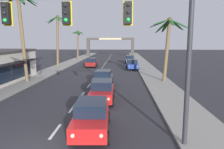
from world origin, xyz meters
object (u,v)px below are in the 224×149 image
Objects in this scene: sedan_parked_mid_kerb at (130,59)px; palm_left_farthest at (78,40)px; sedan_lead_at_stop_bar at (92,116)px; sedan_third_in_queue at (102,91)px; palm_right_second at (168,37)px; palm_left_second at (21,20)px; palm_left_third at (58,33)px; town_gateway_arch at (110,44)px; sedan_fifth_in_queue at (103,78)px; sedan_parked_nearest_kerb at (132,64)px; traffic_signal_mast at (109,28)px; sedan_oncoming_far at (92,62)px.

palm_left_farthest is at bearing 145.54° from sedan_parked_mid_kerb.
sedan_lead_at_stop_bar is 35.73m from sedan_parked_mid_kerb.
palm_right_second is (6.82, 8.39, 4.43)m from sedan_third_in_queue.
sedan_parked_mid_kerb is 0.43× the size of palm_left_second.
palm_left_farthest is at bearing 87.85° from palm_left_third.
palm_left_farthest reaches higher than town_gateway_arch.
sedan_fifth_in_queue and sedan_parked_nearest_kerb have the same top height.
sedan_fifth_in_queue is (-0.39, 11.95, 0.00)m from sedan_lead_at_stop_bar.
palm_right_second is at bearing -78.03° from town_gateway_arch.
palm_left_second reaches higher than palm_left_third.
traffic_signal_mast is 2.39× the size of sedan_fifth_in_queue.
palm_left_farthest is (-12.98, 18.64, 4.22)m from sedan_parked_nearest_kerb.
palm_left_second reaches higher than traffic_signal_mast.
sedan_lead_at_stop_bar is 26.03m from sedan_parked_nearest_kerb.
palm_right_second is (16.48, -30.09, 0.21)m from palm_left_farthest.
town_gateway_arch is at bearing 79.46° from palm_left_second.
sedan_oncoming_far is (-4.00, 22.73, 0.00)m from sedan_third_in_queue.
sedan_parked_nearest_kerb is 30.70m from town_gateway_arch.
town_gateway_arch is (-5.31, 30.10, 2.90)m from sedan_parked_nearest_kerb.
sedan_parked_mid_kerb is (7.28, 6.87, 0.00)m from sedan_oncoming_far.
sedan_fifth_in_queue is at bearing 94.00° from sedan_third_in_queue.
sedan_lead_at_stop_bar is 0.44× the size of palm_left_second.
sedan_parked_nearest_kerb is at bearing -21.51° from sedan_oncoming_far.
sedan_parked_nearest_kerb is (3.33, 19.84, 0.00)m from sedan_third_in_queue.
town_gateway_arch is at bearing 72.93° from palm_left_third.
sedan_fifth_in_queue is 20.42m from palm_left_third.
palm_left_second is 1.09× the size of palm_left_third.
town_gateway_arch is at bearing 56.18° from palm_left_farthest.
traffic_signal_mast is 37.40m from sedan_parked_mid_kerb.
sedan_fifth_in_queue is at bearing -161.53° from palm_right_second.
town_gateway_arch reaches higher than sedan_parked_mid_kerb.
sedan_oncoming_far and sedan_parked_mid_kerb have the same top height.
traffic_signal_mast is at bearing -69.81° from palm_left_third.
sedan_parked_mid_kerb is at bearing 59.13° from palm_left_second.
palm_left_third reaches higher than sedan_parked_nearest_kerb.
palm_left_third reaches higher than palm_left_farthest.
sedan_parked_nearest_kerb is at bearing -89.73° from sedan_parked_mid_kerb.
traffic_signal_mast is at bearing -93.54° from sedan_parked_mid_kerb.
palm_left_farthest is at bearing 105.87° from sedan_fifth_in_queue.
sedan_parked_nearest_kerb is 9.76m from sedan_parked_mid_kerb.
sedan_oncoming_far is at bearing -136.67° from sedan_parked_mid_kerb.
sedan_fifth_in_queue is 0.48× the size of palm_left_third.
palm_left_third is (-10.21, 29.04, 5.35)m from sedan_lead_at_stop_bar.
sedan_fifth_in_queue is 0.60× the size of palm_right_second.
town_gateway_arch is (-1.99, 49.94, 2.90)m from sedan_third_in_queue.
sedan_fifth_in_queue and sedan_oncoming_far have the same top height.
traffic_signal_mast is at bearing -110.22° from palm_right_second.
palm_left_farthest is at bearing 104.09° from sedan_third_in_queue.
traffic_signal_mast is 1.44× the size of palm_right_second.
traffic_signal_mast reaches higher than sedan_parked_mid_kerb.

